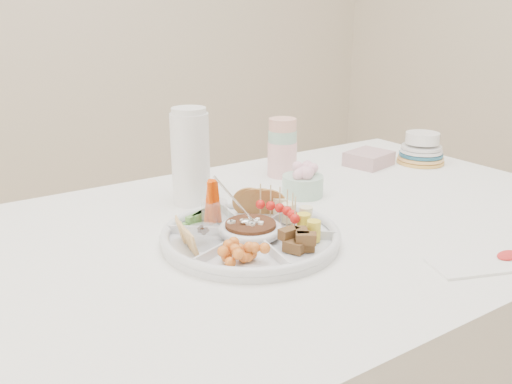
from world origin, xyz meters
TOP-DOWN VIEW (x-y plane):
  - dining_table at (0.00, 0.00)m, footprint 1.52×1.02m
  - party_tray at (-0.20, -0.05)m, footprint 0.49×0.49m
  - bean_dip at (-0.20, -0.05)m, footprint 0.14×0.14m
  - tortillas at (-0.11, 0.05)m, footprint 0.14×0.14m
  - carrot_cucumber at (-0.24, 0.07)m, footprint 0.15×0.15m
  - pita_raisins at (-0.32, -0.03)m, footprint 0.13×0.13m
  - cherries at (-0.28, -0.15)m, footprint 0.13×0.13m
  - granola_chunks at (-0.15, -0.17)m, footprint 0.14×0.14m
  - banana_tomato at (-0.07, -0.07)m, footprint 0.13×0.13m
  - cup_stack at (0.15, 0.31)m, footprint 0.10×0.10m
  - thermos at (-0.18, 0.25)m, footprint 0.12×0.12m
  - flower_bowl at (0.09, 0.13)m, footprint 0.12×0.12m
  - napkin_stack at (0.45, 0.25)m, footprint 0.16×0.14m
  - plate_stack at (0.62, 0.18)m, footprint 0.19×0.19m
  - placemat at (0.16, -0.41)m, footprint 0.30×0.19m

SIDE VIEW (x-z plane):
  - dining_table at x=0.00m, z-range 0.00..0.76m
  - placemat at x=0.16m, z-range 0.76..0.76m
  - napkin_stack at x=0.45m, z-range 0.76..0.80m
  - party_tray at x=-0.20m, z-range 0.76..0.80m
  - bean_dip at x=-0.20m, z-range 0.77..0.81m
  - cherries at x=-0.28m, z-range 0.77..0.81m
  - granola_chunks at x=-0.15m, z-range 0.77..0.82m
  - flower_bowl at x=0.09m, z-range 0.76..0.84m
  - tortillas at x=-0.11m, z-range 0.77..0.83m
  - pita_raisins at x=-0.32m, z-range 0.77..0.83m
  - plate_stack at x=0.62m, z-range 0.76..0.86m
  - banana_tomato at x=-0.07m, z-range 0.78..0.86m
  - carrot_cucumber at x=-0.24m, z-range 0.77..0.87m
  - cup_stack at x=0.15m, z-range 0.76..1.00m
  - thermos at x=-0.18m, z-range 0.76..1.01m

